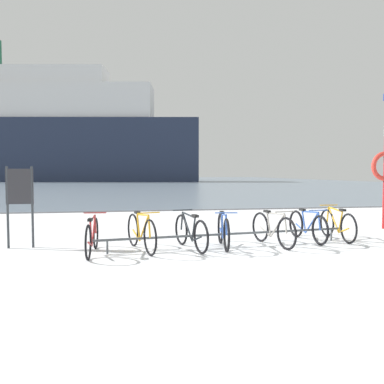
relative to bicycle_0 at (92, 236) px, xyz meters
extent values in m
cube|color=white|center=(3.11, -2.63, -0.40)|extent=(80.00, 22.00, 0.08)
cube|color=slate|center=(3.11, 63.37, -0.40)|extent=(80.00, 110.00, 0.08)
cube|color=#47474C|center=(3.11, 8.37, -0.38)|extent=(80.00, 0.50, 0.05)
cylinder|color=#4C5156|center=(2.86, 0.26, -0.08)|extent=(5.73, 0.77, 0.05)
cylinder|color=#4C5156|center=(0.29, -0.06, -0.22)|extent=(0.04, 0.04, 0.28)
cylinder|color=#4C5156|center=(5.44, 0.58, -0.22)|extent=(0.04, 0.04, 0.28)
torus|color=black|center=(0.03, 0.53, -0.03)|extent=(0.07, 0.66, 0.66)
torus|color=black|center=(-0.03, -0.54, -0.03)|extent=(0.07, 0.66, 0.66)
cylinder|color=#B22D2D|center=(0.01, 0.18, 0.10)|extent=(0.06, 0.56, 0.56)
cylinder|color=#B22D2D|center=(-0.01, -0.16, 0.07)|extent=(0.05, 0.20, 0.50)
cylinder|color=#B22D2D|center=(0.01, 0.10, 0.34)|extent=(0.07, 0.70, 0.08)
cylinder|color=#B22D2D|center=(-0.02, -0.31, -0.10)|extent=(0.06, 0.47, 0.18)
cylinder|color=#B22D2D|center=(0.03, 0.49, 0.17)|extent=(0.04, 0.12, 0.40)
cube|color=black|center=(-0.01, -0.24, 0.36)|extent=(0.09, 0.20, 0.05)
cylinder|color=#B22D2D|center=(0.02, 0.45, 0.41)|extent=(0.46, 0.05, 0.02)
torus|color=black|center=(1.11, -0.36, 0.00)|extent=(0.24, 0.70, 0.71)
torus|color=black|center=(0.81, 0.70, 0.00)|extent=(0.24, 0.70, 0.71)
cylinder|color=gold|center=(1.01, -0.01, 0.13)|extent=(0.19, 0.56, 0.61)
cylinder|color=gold|center=(0.91, 0.33, 0.11)|extent=(0.09, 0.20, 0.54)
cylinder|color=gold|center=(0.99, 0.07, 0.40)|extent=(0.23, 0.70, 0.09)
cylinder|color=gold|center=(0.87, 0.48, -0.08)|extent=(0.17, 0.47, 0.19)
cylinder|color=gold|center=(1.10, -0.32, 0.21)|extent=(0.07, 0.12, 0.43)
cube|color=black|center=(0.89, 0.41, 0.41)|extent=(0.13, 0.21, 0.05)
cylinder|color=gold|center=(1.09, -0.28, 0.47)|extent=(0.45, 0.15, 0.02)
torus|color=black|center=(1.87, 0.67, -0.02)|extent=(0.20, 0.67, 0.68)
torus|color=black|center=(2.11, -0.35, -0.02)|extent=(0.20, 0.67, 0.68)
cylinder|color=#1E2328|center=(1.95, 0.34, 0.10)|extent=(0.16, 0.55, 0.57)
cylinder|color=#1E2328|center=(2.03, 0.01, 0.08)|extent=(0.08, 0.20, 0.51)
cylinder|color=#1E2328|center=(1.97, 0.26, 0.35)|extent=(0.20, 0.68, 0.08)
cylinder|color=#1E2328|center=(2.06, -0.13, -0.09)|extent=(0.14, 0.45, 0.19)
cylinder|color=#1E2328|center=(1.88, 0.63, 0.18)|extent=(0.06, 0.12, 0.40)
cube|color=black|center=(2.05, -0.07, 0.37)|extent=(0.12, 0.21, 0.05)
cylinder|color=#1E2328|center=(1.89, 0.60, 0.43)|extent=(0.45, 0.13, 0.02)
torus|color=black|center=(2.66, -0.27, -0.01)|extent=(0.13, 0.69, 0.69)
torus|color=black|center=(2.77, 0.68, -0.01)|extent=(0.13, 0.69, 0.69)
cylinder|color=#3359B2|center=(2.69, 0.04, 0.11)|extent=(0.09, 0.51, 0.58)
cylinder|color=#3359B2|center=(2.73, 0.35, 0.08)|extent=(0.06, 0.18, 0.51)
cylinder|color=#3359B2|center=(2.70, 0.11, 0.36)|extent=(0.11, 0.62, 0.08)
cylinder|color=#3359B2|center=(2.74, 0.48, -0.09)|extent=(0.08, 0.42, 0.19)
cylinder|color=#3359B2|center=(2.66, -0.23, 0.19)|extent=(0.05, 0.11, 0.40)
cube|color=black|center=(2.74, 0.42, 0.38)|extent=(0.10, 0.21, 0.05)
cylinder|color=#3359B2|center=(2.66, -0.20, 0.43)|extent=(0.46, 0.08, 0.02)
torus|color=black|center=(3.94, -0.27, -0.01)|extent=(0.18, 0.68, 0.69)
torus|color=black|center=(3.74, 0.74, -0.01)|extent=(0.18, 0.68, 0.69)
cylinder|color=gray|center=(3.87, 0.06, 0.11)|extent=(0.14, 0.54, 0.58)
cylinder|color=gray|center=(3.81, 0.39, 0.09)|extent=(0.07, 0.19, 0.52)
cylinder|color=gray|center=(3.86, 0.13, 0.36)|extent=(0.17, 0.67, 0.08)
cylinder|color=gray|center=(3.78, 0.52, -0.09)|extent=(0.12, 0.45, 0.19)
cylinder|color=gray|center=(3.93, -0.23, 0.19)|extent=(0.06, 0.12, 0.41)
cube|color=black|center=(3.79, 0.46, 0.38)|extent=(0.12, 0.21, 0.05)
cylinder|color=gray|center=(3.92, -0.20, 0.44)|extent=(0.46, 0.11, 0.02)
torus|color=black|center=(4.89, 0.09, -0.02)|extent=(0.09, 0.67, 0.67)
torus|color=black|center=(4.83, 1.18, -0.02)|extent=(0.09, 0.67, 0.67)
cylinder|color=#3359B2|center=(4.87, 0.45, 0.10)|extent=(0.07, 0.57, 0.56)
cylinder|color=#3359B2|center=(4.85, 0.80, 0.07)|extent=(0.05, 0.20, 0.50)
cylinder|color=#3359B2|center=(4.86, 0.53, 0.34)|extent=(0.07, 0.71, 0.08)
cylinder|color=#3359B2|center=(4.84, 0.95, -0.10)|extent=(0.06, 0.48, 0.18)
cylinder|color=#3359B2|center=(4.88, 0.13, 0.17)|extent=(0.04, 0.12, 0.39)
cube|color=black|center=(4.84, 0.88, 0.36)|extent=(0.09, 0.20, 0.05)
cylinder|color=#3359B2|center=(4.88, 0.17, 0.41)|extent=(0.46, 0.05, 0.02)
torus|color=black|center=(5.64, 1.15, -0.01)|extent=(0.06, 0.69, 0.69)
torus|color=black|center=(5.61, 0.15, -0.01)|extent=(0.06, 0.69, 0.69)
cylinder|color=gold|center=(5.63, 0.83, 0.11)|extent=(0.05, 0.53, 0.58)
cylinder|color=gold|center=(5.62, 0.50, 0.09)|extent=(0.04, 0.19, 0.52)
cylinder|color=gold|center=(5.63, 0.75, 0.37)|extent=(0.05, 0.65, 0.08)
cylinder|color=gold|center=(5.62, 0.37, -0.09)|extent=(0.05, 0.44, 0.19)
cylinder|color=gold|center=(5.64, 1.11, 0.19)|extent=(0.04, 0.11, 0.41)
cube|color=black|center=(5.62, 0.43, 0.38)|extent=(0.09, 0.20, 0.05)
cylinder|color=gold|center=(5.64, 1.08, 0.44)|extent=(0.46, 0.04, 0.02)
cylinder|color=#33383D|center=(-1.81, 0.91, 0.51)|extent=(0.05, 0.05, 1.74)
cylinder|color=#33383D|center=(-1.31, 0.91, 0.51)|extent=(0.05, 0.05, 1.74)
cube|color=#2D2D33|center=(-1.56, 0.91, 0.96)|extent=(0.55, 0.05, 0.75)
cube|color=#232D47|center=(-13.26, 63.99, 5.04)|extent=(54.82, 17.37, 10.78)
cube|color=white|center=(-14.59, 64.22, 13.39)|extent=(41.26, 13.86, 5.93)
cube|color=white|center=(-14.59, 64.22, 17.87)|extent=(25.02, 9.90, 3.02)
camera|label=1|loc=(0.65, -7.73, 1.26)|focal=35.99mm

